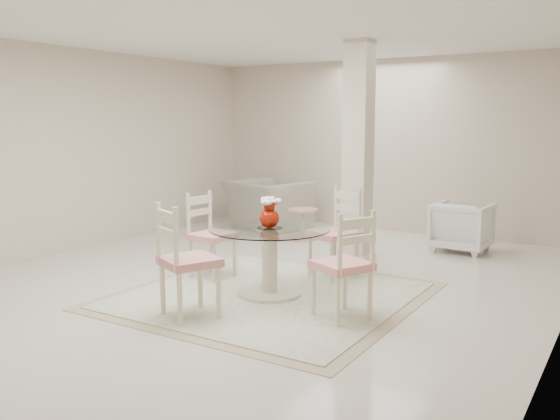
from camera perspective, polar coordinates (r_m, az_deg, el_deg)
The scene contains 13 objects.
ground at distance 6.64m, azimuth -1.34°, elevation -6.64°, with size 7.00×7.00×0.00m, color silver.
room_shell at distance 6.41m, azimuth -1.40°, elevation 9.57°, with size 6.02×7.02×2.71m.
column at distance 7.33m, azimuth 7.51°, elevation 5.42°, with size 0.30×0.30×2.70m, color beige.
area_rug at distance 6.02m, azimuth -1.01°, elevation -8.20°, with size 2.80×2.80×0.02m.
dining_table at distance 5.93m, azimuth -1.02°, elevation -4.98°, with size 1.21×1.21×0.70m.
red_vase at distance 5.83m, azimuth -1.02°, elevation -0.25°, with size 0.24×0.22×0.31m.
dining_chair_east at distance 5.18m, azimuth 6.45°, elevation -4.57°, with size 0.58×0.58×1.09m.
dining_chair_north at distance 6.59m, azimuth 5.65°, elevation -1.54°, with size 0.58×0.58×1.12m.
dining_chair_west at distance 6.66m, azimuth -6.97°, elevation -1.77°, with size 0.46×0.46×1.06m.
dining_chair_south at distance 5.27m, azimuth -9.43°, elevation -4.07°, with size 0.61×0.61×1.14m.
recliner_taupe at distance 9.61m, azimuth -1.14°, elevation 0.50°, with size 1.21×1.05×0.78m, color gray.
armchair_white at distance 8.34m, azimuth 17.09°, elevation -1.55°, with size 0.71×0.73×0.66m, color white.
side_table at distance 8.77m, azimuth 2.21°, elevation -1.48°, with size 0.44×0.44×0.46m.
Camera 1 is at (3.49, -5.37, 1.75)m, focal length 38.00 mm.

